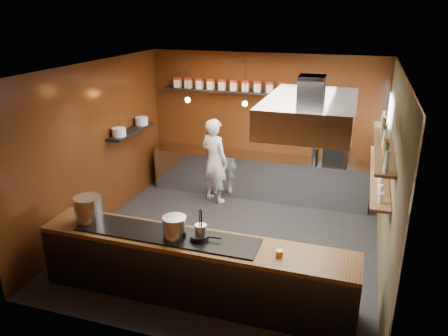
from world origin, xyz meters
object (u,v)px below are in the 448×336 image
at_px(extractor_hood, 310,112).
at_px(stockpot_small, 175,227).
at_px(chef, 214,161).
at_px(espresso_machine, 335,155).
at_px(stockpot_large, 89,209).

relative_size(extractor_hood, stockpot_small, 6.17).
distance_m(stockpot_small, chef, 3.32).
bearing_deg(extractor_hood, espresso_machine, 83.81).
relative_size(extractor_hood, chef, 1.12).
height_order(extractor_hood, stockpot_small, extractor_hood).
relative_size(stockpot_large, stockpot_small, 1.22).
height_order(stockpot_large, chef, chef).
height_order(extractor_hood, chef, extractor_hood).
relative_size(extractor_hood, stockpot_large, 5.07).
bearing_deg(stockpot_small, chef, 99.84).
bearing_deg(stockpot_large, chef, 75.98).
height_order(stockpot_large, stockpot_small, stockpot_large).
bearing_deg(extractor_hood, stockpot_small, -140.74).
distance_m(stockpot_small, espresso_machine, 4.16).
xyz_separation_m(extractor_hood, chef, (-2.11, 2.01, -1.62)).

